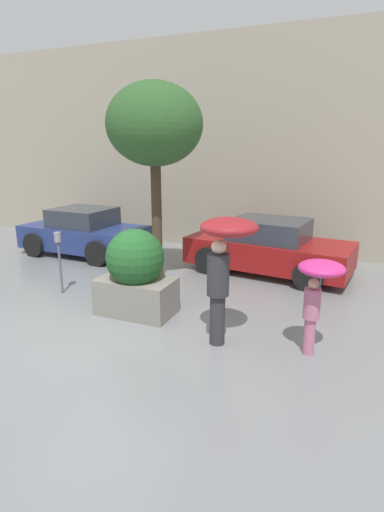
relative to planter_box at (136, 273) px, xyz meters
name	(u,v)px	position (x,y,z in m)	size (l,w,h in m)	color
ground_plane	(93,334)	(-0.23, -1.06, -0.77)	(40.00, 40.00, 0.00)	slate
building_facade	(221,146)	(-0.23, 5.44, 2.23)	(18.00, 0.30, 6.00)	#9E937F
planter_box	(136,273)	(0.00, 0.00, 0.00)	(1.39, 1.05, 1.59)	gray
person_adult	(225,251)	(1.84, -0.51, 0.71)	(0.86, 0.86, 1.99)	#2D2D33
person_child	(318,284)	(3.18, -0.38, 0.34)	(0.65, 0.65, 1.46)	#B76684
parked_car_near	(268,248)	(1.70, 3.42, -0.16)	(4.05, 2.27, 1.31)	maroon
parked_car_far	(84,233)	(-3.52, 3.15, -0.17)	(3.56, 2.00, 1.31)	navy
street_tree	(155,126)	(-0.54, 1.91, 2.62)	(2.06, 2.06, 4.31)	#423323
parking_meter	(59,250)	(-1.98, 0.31, 0.16)	(0.14, 0.14, 1.31)	#595B60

